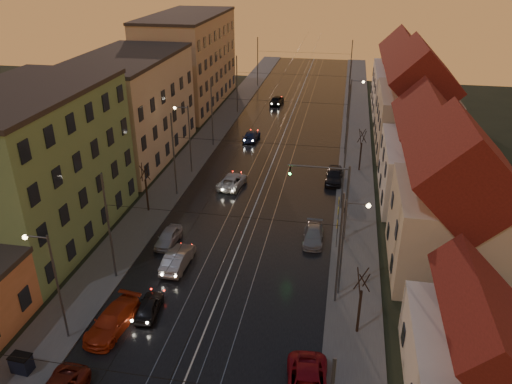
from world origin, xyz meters
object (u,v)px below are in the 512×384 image
Objects in this scene: street_lamp_0 at (52,277)px; street_lamp_2 at (187,133)px; driving_car_0 at (149,306)px; street_lamp_3 at (352,102)px; dumpster at (22,364)px; street_lamp_1 at (347,239)px; driving_car_2 at (232,181)px; driving_car_1 at (178,259)px; parked_right_2 at (334,176)px; parked_left_3 at (168,237)px; driving_car_4 at (277,100)px; traffic_light_mast at (336,193)px; parked_left_2 at (112,321)px; driving_car_3 at (251,136)px; parked_right_1 at (313,235)px.

street_lamp_0 is 28.00m from street_lamp_2.
street_lamp_0 is 2.22× the size of driving_car_0.
street_lamp_2 is 2.22× the size of driving_car_0.
dumpster is at bearing -111.97° from street_lamp_3.
street_lamp_1 reaches higher than driving_car_2.
dumpster is (-5.74, -12.65, -0.06)m from driving_car_1.
parked_left_3 is at bearing -130.00° from parked_right_2.
driving_car_4 is at bearing 84.14° from street_lamp_0.
traffic_light_mast is 26.65m from dumpster.
parked_left_3 is at bearing 90.74° from driving_car_4.
parked_right_2 reaches higher than driving_car_0.
street_lamp_1 is 51.68m from driving_car_4.
driving_car_2 is 23.99m from parked_left_2.
parked_left_2 is 4.23× the size of dumpster.
driving_car_0 is 21.78m from driving_car_2.
dumpster is (-17.57, -31.68, -0.08)m from parked_right_2.
parked_left_3 is at bearing 77.04° from street_lamp_0.
street_lamp_2 reaches higher than driving_car_4.
driving_car_3 is at bearing -163.71° from street_lamp_3.
parked_left_2 reaches higher than driving_car_0.
driving_car_0 is 16.04m from parked_right_1.
street_lamp_1 is at bearing -84.58° from parked_right_2.
driving_car_3 is 38.88m from parked_left_2.
driving_car_0 is 36.77m from driving_car_3.
traffic_light_mast reaches higher than parked_right_2.
street_lamp_3 is at bearing 41.31° from street_lamp_2.
street_lamp_1 is 36.00m from street_lamp_3.
driving_car_2 reaches higher than driving_car_0.
driving_car_0 is 27.73m from parked_right_2.
driving_car_2 is (-12.38, 17.14, -4.21)m from street_lamp_1.
parked_right_2 reaches higher than driving_car_2.
parked_right_1 is (15.44, -12.69, -4.27)m from street_lamp_2.
street_lamp_1 reaches higher than parked_right_1.
parked_right_2 is (13.80, 27.06, 0.05)m from parked_left_2.
traffic_light_mast reaches higher than parked_left_2.
street_lamp_3 is 45.52m from parked_left_2.
street_lamp_2 is 20.89m from traffic_light_mast.
driving_car_2 is 15.04m from driving_car_3.
street_lamp_0 is 1.11× the size of traffic_light_mast.
street_lamp_1 is 1.78× the size of driving_car_4.
parked_left_3 is at bearing 80.58° from dumpster.
parked_right_1 is at bearing -137.96° from driving_car_0.
driving_car_1 is at bearing 62.51° from street_lamp_0.
street_lamp_2 reaches higher than parked_right_2.
parked_left_3 is at bearing -166.64° from traffic_light_mast.
traffic_light_mast is 12.97m from parked_right_2.
driving_car_1 is 8.26m from parked_left_2.
driving_car_4 is 56.78m from parked_left_2.
driving_car_0 is 0.75× the size of driving_car_2.
parked_right_2 reaches higher than driving_car_1.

